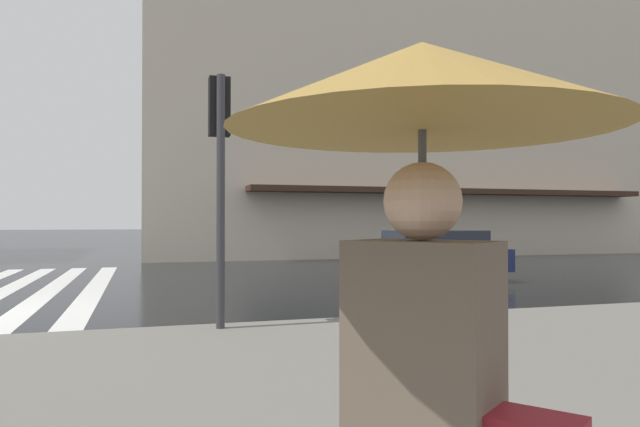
# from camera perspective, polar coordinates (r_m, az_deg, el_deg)

# --- Properties ---
(haussmann_block_corner) EXTENTS (15.81, 27.50, 22.11)m
(haussmann_block_corner) POSITION_cam_1_polar(r_m,az_deg,el_deg) (35.62, 6.64, 14.18)
(haussmann_block_corner) COLOR beige
(haussmann_block_corner) RESTS_ON ground_plane
(traffic_signal_post) EXTENTS (0.44, 0.30, 3.59)m
(traffic_signal_post) POSITION_cam_1_polar(r_m,az_deg,el_deg) (8.62, -9.69, 6.44)
(traffic_signal_post) COLOR #333338
(traffic_signal_post) RESTS_ON sidewalk_pavement
(car_navy) EXTENTS (1.85, 4.10, 1.41)m
(car_navy) POSITION_cam_1_polar(r_m,az_deg,el_deg) (16.12, 10.72, -3.95)
(car_navy) COLOR navy
(car_navy) RESTS_ON ground_plane
(pedestrian_with_floral_umbrella) EXTENTS (1.10, 1.10, 2.02)m
(pedestrian_with_floral_umbrella) POSITION_cam_1_polar(r_m,az_deg,el_deg) (1.67, 10.11, 4.01)
(pedestrian_with_floral_umbrella) COLOR #6B5B4C
(pedestrian_with_floral_umbrella) RESTS_ON sidewalk_pavement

